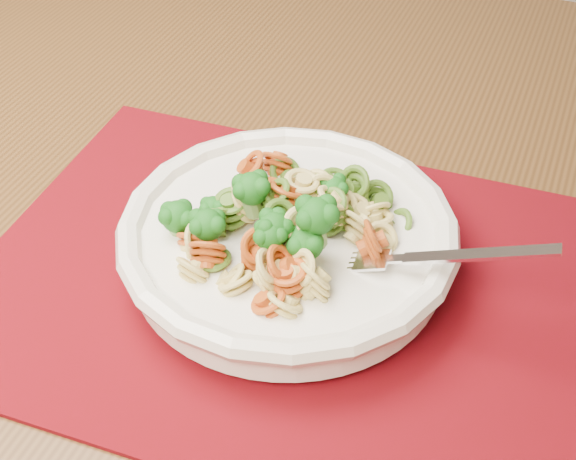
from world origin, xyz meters
The scene contains 5 objects.
dining_table centered at (0.12, 0.67, 0.64)m, with size 1.56×1.18×0.74m.
placemat centered at (0.11, 0.51, 0.74)m, with size 0.48×0.37×0.00m, color #660411.
pasta_bowl centered at (0.11, 0.53, 0.78)m, with size 0.27×0.27×0.05m.
pasta_broccoli_heap centered at (0.11, 0.53, 0.79)m, with size 0.23×0.23×0.06m, color tan, non-canonical shape.
fork centered at (0.19, 0.53, 0.79)m, with size 0.19×0.02×0.01m, color silver, non-canonical shape.
Camera 1 is at (0.38, 0.14, 1.20)m, focal length 50.00 mm.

